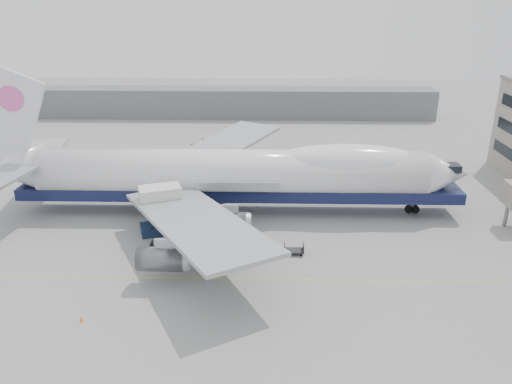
{
  "coord_description": "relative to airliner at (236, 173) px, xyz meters",
  "views": [
    {
      "loc": [
        4.93,
        -51.91,
        28.26
      ],
      "look_at": [
        3.48,
        6.0,
        5.26
      ],
      "focal_mm": 35.0,
      "sensor_mm": 36.0,
      "label": 1
    }
  ],
  "objects": [
    {
      "name": "apron_line",
      "position": [
        -0.64,
        -18.0,
        -5.62
      ],
      "size": [
        60.0,
        0.15,
        0.01
      ],
      "primitive_type": "cube",
      "color": "gold",
      "rests_on": "ground"
    },
    {
      "name": "dolly_3",
      "position": [
        3.52,
        -12.29,
        -5.09
      ],
      "size": [
        2.3,
        1.35,
        1.3
      ],
      "color": "#2D2D30",
      "rests_on": "ground"
    },
    {
      "name": "dolly_2",
      "position": [
        -0.38,
        -12.29,
        -5.09
      ],
      "size": [
        2.3,
        1.35,
        1.3
      ],
      "color": "#2D2D30",
      "rests_on": "ground"
    },
    {
      "name": "dolly_0",
      "position": [
        -8.18,
        -12.29,
        -5.09
      ],
      "size": [
        2.3,
        1.35,
        1.3
      ],
      "color": "#2D2D30",
      "rests_on": "ground"
    },
    {
      "name": "dolly_4",
      "position": [
        7.42,
        -12.29,
        -5.09
      ],
      "size": [
        2.3,
        1.35,
        1.3
      ],
      "color": "#2D2D30",
      "rests_on": "ground"
    },
    {
      "name": "ground",
      "position": [
        -0.64,
        -12.0,
        -5.62
      ],
      "size": [
        260.0,
        260.0,
        0.0
      ],
      "primitive_type": "plane",
      "color": "gray",
      "rests_on": "ground"
    },
    {
      "name": "traffic_cone",
      "position": [
        -12.91,
        -25.73,
        -5.38
      ],
      "size": [
        0.35,
        0.35,
        0.52
      ],
      "rotation": [
        0.0,
        0.0,
        0.15
      ],
      "color": "orange",
      "rests_on": "ground"
    },
    {
      "name": "hangar",
      "position": [
        -10.64,
        58.0,
        -2.12
      ],
      "size": [
        110.0,
        8.0,
        7.0
      ],
      "primitive_type": "cube",
      "color": "slate",
      "rests_on": "ground"
    },
    {
      "name": "catering_truck",
      "position": [
        -9.04,
        -6.91,
        -2.17
      ],
      "size": [
        6.03,
        5.0,
        6.2
      ],
      "rotation": [
        0.0,
        0.0,
        0.35
      ],
      "color": "#182B4A",
      "rests_on": "ground"
    },
    {
      "name": "dolly_1",
      "position": [
        -4.28,
        -12.29,
        -5.09
      ],
      "size": [
        2.3,
        1.35,
        1.3
      ],
      "color": "#2D2D30",
      "rests_on": "ground"
    },
    {
      "name": "airliner",
      "position": [
        0.0,
        0.0,
        0.0
      ],
      "size": [
        67.0,
        55.3,
        19.98
      ],
      "color": "white",
      "rests_on": "ground"
    }
  ]
}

